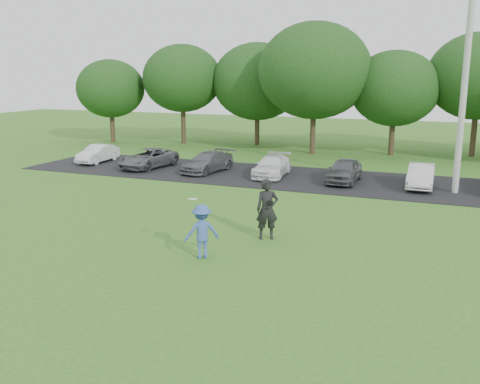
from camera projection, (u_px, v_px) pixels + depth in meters
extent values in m
plane|color=#306F1F|center=(196.00, 259.00, 15.86)|extent=(100.00, 100.00, 0.00)
cube|color=black|center=(308.00, 179.00, 27.63)|extent=(32.00, 6.50, 0.03)
cylinder|color=#AFAFAA|center=(465.00, 84.00, 23.34)|extent=(0.28, 0.28, 9.78)
imported|color=#3B5BA8|center=(202.00, 231.00, 15.79)|extent=(1.20, 1.14, 1.63)
cylinder|color=white|center=(192.00, 199.00, 15.56)|extent=(0.27, 0.27, 0.09)
imported|color=black|center=(267.00, 209.00, 17.57)|extent=(0.87, 0.76, 2.01)
cube|color=black|center=(271.00, 202.00, 17.27)|extent=(0.17, 0.15, 0.10)
imported|color=silver|center=(98.00, 154.00, 32.44)|extent=(1.21, 3.24, 1.06)
imported|color=#5A5C62|center=(149.00, 158.00, 30.61)|extent=(2.33, 4.13, 1.09)
imported|color=#585A60|center=(208.00, 162.00, 29.38)|extent=(2.14, 3.93, 1.08)
imported|color=white|center=(272.00, 166.00, 28.14)|extent=(1.80, 3.81, 1.07)
imported|color=#515358|center=(344.00, 170.00, 26.60)|extent=(1.43, 3.46, 1.17)
imported|color=silver|center=(421.00, 176.00, 25.38)|extent=(1.23, 3.38, 1.11)
cylinder|color=#38281C|center=(113.00, 128.00, 41.71)|extent=(0.36, 0.36, 2.20)
ellipsoid|color=#214C19|center=(111.00, 89.00, 41.04)|extent=(5.20, 5.20, 4.42)
cylinder|color=#38281C|center=(183.00, 126.00, 40.93)|extent=(0.36, 0.36, 2.70)
ellipsoid|color=#214C19|center=(182.00, 78.00, 40.14)|extent=(5.94, 5.94, 5.05)
cylinder|color=#38281C|center=(257.00, 130.00, 40.25)|extent=(0.36, 0.36, 2.20)
ellipsoid|color=#214C19|center=(257.00, 82.00, 39.46)|extent=(6.68, 6.68, 5.68)
cylinder|color=#38281C|center=(313.00, 134.00, 35.85)|extent=(0.36, 0.36, 2.70)
ellipsoid|color=#214C19|center=(315.00, 71.00, 34.94)|extent=(7.42, 7.42, 6.31)
cylinder|color=#38281C|center=(392.00, 138.00, 35.35)|extent=(0.36, 0.36, 2.20)
ellipsoid|color=#214C19|center=(395.00, 88.00, 34.63)|extent=(5.76, 5.76, 4.90)
cylinder|color=#38281C|center=(473.00, 136.00, 34.75)|extent=(0.36, 0.36, 2.70)
ellipsoid|color=#214C19|center=(479.00, 76.00, 33.91)|extent=(6.50, 6.50, 5.53)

